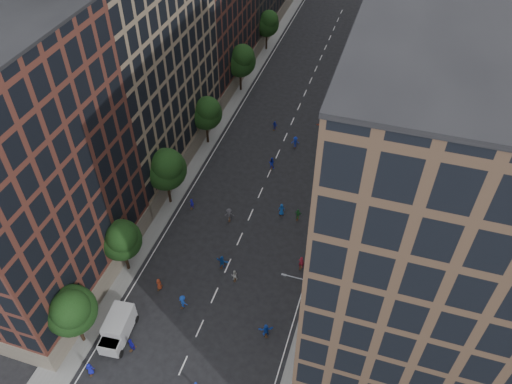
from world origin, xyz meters
TOP-DOWN VIEW (x-y plane):
  - ground at (0.00, 40.00)m, footprint 240.00×240.00m
  - sidewalk_left at (-12.00, 47.50)m, footprint 4.00×105.00m
  - sidewalk_right at (12.00, 47.50)m, footprint 4.00×105.00m
  - bldg_left_a at (-19.00, 11.00)m, footprint 14.00×22.00m
  - bldg_left_b at (-19.00, 35.00)m, footprint 14.00×26.00m
  - bldg_left_c at (-19.00, 58.00)m, footprint 14.00×20.00m
  - bldg_right_a at (19.00, 15.00)m, footprint 14.00×30.00m
  - bldg_right_b at (19.00, 44.00)m, footprint 14.00×28.00m
  - tree_left_0 at (-11.01, 3.85)m, footprint 5.20×5.20m
  - tree_left_1 at (-11.02, 13.86)m, footprint 4.80×4.80m
  - tree_left_2 at (-10.99, 25.83)m, footprint 5.60×5.60m
  - tree_left_3 at (-11.02, 39.85)m, footprint 5.00×5.00m
  - tree_left_4 at (-11.00, 55.84)m, footprint 5.40×5.40m
  - tree_left_5 at (-11.02, 71.86)m, footprint 4.80×4.80m
  - tree_right_a at (11.38, 47.85)m, footprint 5.00×5.00m
  - tree_right_b at (11.39, 67.85)m, footprint 5.20×5.20m
  - streetlamp_near at (10.37, 12.00)m, footprint 2.64×0.22m
  - streetlamp_far at (10.37, 45.00)m, footprint 2.64×0.22m
  - cargo_van at (-7.81, 5.62)m, footprint 2.90×5.38m
  - skater_0 at (-8.50, 1.00)m, footprint 0.93×0.78m
  - skater_3 at (-2.78, 11.06)m, footprint 1.30×0.98m
  - skater_4 at (-5.75, 4.61)m, footprint 1.14×0.77m
  - skater_5 at (7.07, 10.43)m, footprint 1.68×1.14m
  - skater_6 at (-6.41, 12.51)m, footprint 0.83×0.60m
  - skater_7 at (8.50, 20.38)m, footprint 0.70×0.48m
  - skater_8 at (1.47, 16.32)m, footprint 0.89×0.79m
  - skater_9 at (-2.38, 25.30)m, footprint 1.37×1.02m
  - skater_10 at (6.19, 28.13)m, footprint 1.01×0.46m
  - skater_11 at (-0.58, 17.68)m, footprint 1.67×0.67m
  - skater_12 at (3.91, 28.28)m, footprint 0.98×0.74m
  - skater_13 at (-7.94, 25.89)m, footprint 0.60×0.42m
  - skater_14 at (0.00, 37.08)m, footprint 0.91×0.72m
  - skater_15 at (2.06, 42.96)m, footprint 1.34×0.99m
  - skater_16 at (-2.17, 46.41)m, footprint 0.96×0.61m
  - skater_17 at (5.07, 48.40)m, footprint 1.82×1.09m

SIDE VIEW (x-z plane):
  - ground at x=0.00m, z-range 0.00..0.00m
  - sidewalk_left at x=-12.00m, z-range 0.00..0.15m
  - sidewalk_right at x=12.00m, z-range 0.00..0.15m
  - skater_16 at x=-2.17m, z-range 0.00..1.52m
  - skater_8 at x=1.47m, z-range 0.00..1.54m
  - skater_13 at x=-7.94m, z-range 0.00..1.57m
  - skater_6 at x=-6.41m, z-range 0.00..1.58m
  - skater_0 at x=-8.50m, z-range 0.00..1.63m
  - skater_10 at x=6.19m, z-range 0.00..1.69m
  - skater_5 at x=7.07m, z-range 0.00..1.74m
  - skater_11 at x=-0.58m, z-range 0.00..1.75m
  - skater_3 at x=-2.78m, z-range 0.00..1.79m
  - skater_4 at x=-5.75m, z-range 0.00..1.80m
  - skater_12 at x=3.91m, z-range 0.00..1.81m
  - skater_14 at x=0.00m, z-range 0.00..1.85m
  - skater_15 at x=2.06m, z-range 0.00..1.86m
  - skater_7 at x=8.50m, z-range 0.00..1.86m
  - skater_17 at x=5.07m, z-range 0.00..1.87m
  - skater_9 at x=-2.38m, z-range 0.00..1.90m
  - cargo_van at x=-7.81m, z-range 0.07..2.83m
  - streetlamp_near at x=10.37m, z-range 0.64..9.70m
  - streetlamp_far at x=10.37m, z-range 0.64..9.70m
  - tree_left_1 at x=-11.02m, z-range 1.45..9.66m
  - tree_right_a at x=11.38m, z-range 1.43..9.83m
  - tree_left_5 at x=-11.02m, z-range 1.51..9.84m
  - tree_left_3 at x=-11.02m, z-range 1.53..10.11m
  - tree_left_0 at x=-11.01m, z-range 1.54..10.37m
  - tree_right_b at x=11.39m, z-range 1.54..10.37m
  - tree_left_4 at x=-11.00m, z-range 1.56..10.63m
  - tree_left_2 at x=-10.99m, z-range 1.63..11.08m
  - bldg_left_c at x=-19.00m, z-range 0.00..28.00m
  - bldg_left_a at x=-19.00m, z-range 0.00..30.00m
  - bldg_right_b at x=19.00m, z-range 0.00..33.00m
  - bldg_left_b at x=-19.00m, z-range 0.00..34.00m
  - bldg_right_a at x=19.00m, z-range 0.00..36.00m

